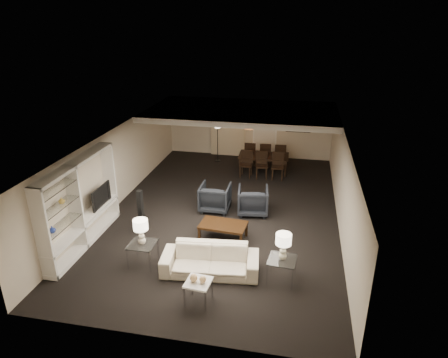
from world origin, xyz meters
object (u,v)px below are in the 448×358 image
vase_amber (62,201)px  chair_fl (251,153)px  pendant_light (250,125)px  coffee_table (223,231)px  chair_nm (262,165)px  side_table_right (282,270)px  chair_nl (246,164)px  table_lamp_right (283,247)px  marble_table (199,292)px  vase_blue (52,229)px  floor_lamp (218,142)px  television (98,196)px  side_table_left (143,254)px  table_lamp_left (141,232)px  chair_nr (278,166)px  sofa (210,260)px  floor_speaker (141,211)px  dining_table (263,164)px  chair_fr (280,155)px  chair_fm (265,154)px  armchair_right (253,200)px  armchair_left (215,197)px

vase_amber → chair_fl: size_ratio=0.16×
pendant_light → coffee_table: (0.00, -5.15, -1.69)m
chair_nm → side_table_right: bearing=-87.5°
chair_nl → chair_fl: 1.30m
table_lamp_right → marble_table: (-1.70, -1.10, -0.66)m
vase_blue → floor_lamp: size_ratio=0.10×
side_table_right → television: 5.54m
side_table_left → table_lamp_left: (0.00, 0.00, 0.62)m
vase_blue → chair_nr: bearing=55.5°
vase_amber → chair_nr: (4.76, 6.39, -1.14)m
vase_amber → floor_lamp: 8.26m
pendant_light → table_lamp_left: 7.03m
sofa → table_lamp_left: (-1.70, 0.00, 0.58)m
pendant_light → chair_nr: size_ratio=0.52×
chair_nl → chair_nm: size_ratio=1.00×
television → floor_lamp: size_ratio=0.60×
chair_fl → chair_nl: bearing=90.2°
floor_speaker → television: bearing=-165.6°
pendant_light → chair_fl: pendant_light is taller
dining_table → chair_nr: chair_nr is taller
side_table_left → marble_table: bearing=-32.9°
table_lamp_right → floor_lamp: floor_lamp is taller
side_table_left → table_lamp_left: 0.62m
table_lamp_right → sofa: bearing=180.0°
coffee_table → chair_fr: (1.15, 5.96, 0.28)m
vase_amber → dining_table: (4.16, 7.04, -1.30)m
chair_nm → floor_lamp: size_ratio=0.61×
side_table_right → vase_amber: bearing=-178.7°
floor_speaker → chair_nm: 5.51m
coffee_table → vase_blue: vase_blue is taller
sofa → coffee_table: 1.60m
chair_nl → chair_fm: 1.43m
sofa → side_table_left: sofa is taller
side_table_left → television: 2.51m
vase_blue → floor_speaker: floor_speaker is taller
pendant_light → chair_nl: pendant_light is taller
table_lamp_left → marble_table: table_lamp_left is taller
marble_table → chair_fl: (-0.05, 8.66, 0.24)m
television → chair_fm: 7.37m
table_lamp_right → marble_table: bearing=-147.1°
coffee_table → armchair_right: 1.81m
chair_fm → marble_table: bearing=81.2°
armchair_left → marble_table: (0.60, -4.40, -0.17)m
side_table_left → chair_fr: chair_fr is taller
chair_nr → floor_lamp: 3.07m
armchair_left → dining_table: size_ratio=0.49×
television → floor_speaker: (1.20, 0.12, -0.41)m
side_table_left → dining_table: 7.27m
marble_table → floor_lamp: floor_lamp is taller
marble_table → vase_amber: vase_amber is taller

